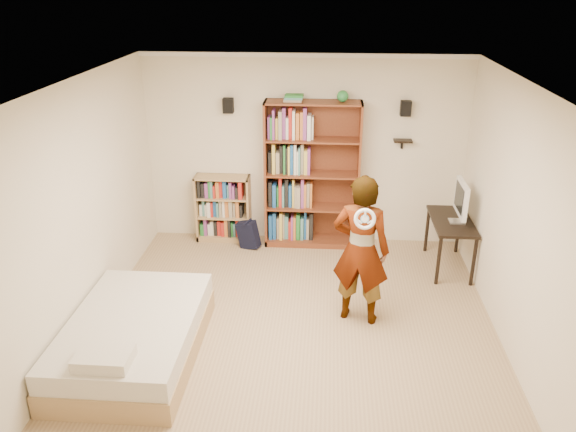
% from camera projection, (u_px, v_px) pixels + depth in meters
% --- Properties ---
extents(ground, '(4.50, 5.00, 0.01)m').
position_uv_depth(ground, '(293.00, 334.00, 6.18)').
color(ground, tan).
rests_on(ground, ground).
extents(room_shell, '(4.52, 5.02, 2.71)m').
position_uv_depth(room_shell, '(293.00, 184.00, 5.48)').
color(room_shell, '#EFE5CC').
rests_on(room_shell, ground).
extents(crown_molding, '(4.50, 5.00, 0.06)m').
position_uv_depth(crown_molding, '(294.00, 90.00, 5.12)').
color(crown_molding, white).
rests_on(crown_molding, room_shell).
extents(speaker_left, '(0.14, 0.12, 0.20)m').
position_uv_depth(speaker_left, '(228.00, 106.00, 7.66)').
color(speaker_left, black).
rests_on(speaker_left, room_shell).
extents(speaker_right, '(0.14, 0.12, 0.20)m').
position_uv_depth(speaker_right, '(406.00, 108.00, 7.50)').
color(speaker_right, black).
rests_on(speaker_right, room_shell).
extents(wall_shelf, '(0.25, 0.16, 0.02)m').
position_uv_depth(wall_shelf, '(403.00, 141.00, 7.68)').
color(wall_shelf, black).
rests_on(wall_shelf, room_shell).
extents(tall_bookshelf, '(1.32, 0.39, 2.09)m').
position_uv_depth(tall_bookshelf, '(312.00, 176.00, 7.87)').
color(tall_bookshelf, brown).
rests_on(tall_bookshelf, ground).
extents(low_bookshelf, '(0.79, 0.30, 0.99)m').
position_uv_depth(low_bookshelf, '(223.00, 208.00, 8.22)').
color(low_bookshelf, tan).
rests_on(low_bookshelf, ground).
extents(computer_desk, '(0.51, 1.02, 0.69)m').
position_uv_depth(computer_desk, '(449.00, 244.00, 7.47)').
color(computer_desk, black).
rests_on(computer_desk, ground).
extents(imac, '(0.11, 0.55, 0.55)m').
position_uv_depth(imac, '(459.00, 202.00, 7.17)').
color(imac, white).
rests_on(imac, computer_desk).
extents(daybed, '(1.27, 1.95, 0.58)m').
position_uv_depth(daybed, '(134.00, 332.00, 5.72)').
color(daybed, beige).
rests_on(daybed, ground).
extents(person, '(0.71, 0.56, 1.74)m').
position_uv_depth(person, '(361.00, 250.00, 6.14)').
color(person, black).
rests_on(person, ground).
extents(wii_wheel, '(0.22, 0.08, 0.23)m').
position_uv_depth(wii_wheel, '(365.00, 219.00, 5.64)').
color(wii_wheel, white).
rests_on(wii_wheel, person).
extents(navy_bag, '(0.35, 0.28, 0.41)m').
position_uv_depth(navy_bag, '(248.00, 234.00, 8.07)').
color(navy_bag, black).
rests_on(navy_bag, ground).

